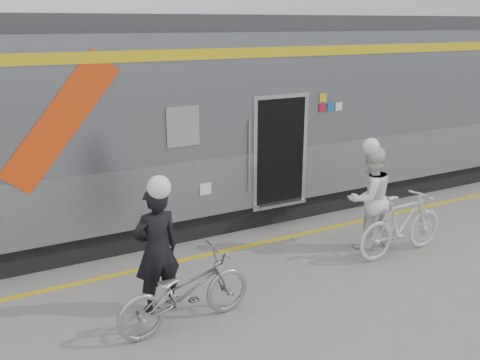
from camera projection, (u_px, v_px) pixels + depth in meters
ground at (260, 316)px, 7.16m from camera, size 90.00×90.00×0.00m
train at (146, 124)px, 10.01m from camera, size 24.00×3.17×4.10m
safety_strip at (200, 256)px, 8.98m from camera, size 24.00×0.12×0.01m
man at (157, 250)px, 7.07m from camera, size 0.72×0.51×1.86m
bicycle_left at (185, 291)px, 6.82m from camera, size 2.01×0.86×1.02m
woman at (369, 198)px, 9.15m from camera, size 0.93×0.73×1.88m
bicycle_right at (402, 224)px, 8.92m from camera, size 1.91×0.57×1.14m
helmet_man at (153, 175)px, 6.75m from camera, size 0.32×0.32×0.32m
helmet_woman at (374, 139)px, 8.82m from camera, size 0.30×0.30×0.30m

